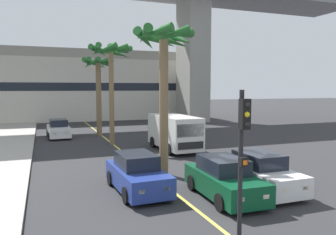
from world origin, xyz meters
TOP-DOWN VIEW (x-y plane):
  - lane_stripe_center at (0.00, 24.00)m, footprint 0.14×56.00m
  - pier_building_backdrop at (0.00, 47.89)m, footprint 29.09×8.04m
  - car_queue_front at (-1.36, 13.99)m, footprint 1.95×4.16m
  - car_queue_second at (-3.67, 30.85)m, footprint 1.95×4.16m
  - car_queue_third at (1.57, 12.03)m, footprint 1.95×4.16m
  - car_queue_fourth at (3.45, 12.32)m, footprint 1.85×4.11m
  - delivery_van at (3.44, 21.94)m, footprint 2.25×5.29m
  - traffic_light_median_near at (-0.26, 8.01)m, footprint 0.24×0.37m
  - palm_tree_near_median at (0.53, 16.03)m, footprint 3.04×3.04m
  - palm_tree_mid_median at (-0.22, 30.73)m, footprint 2.84×2.82m
  - palm_tree_far_median at (-0.08, 25.72)m, footprint 3.34×3.34m

SIDE VIEW (x-z plane):
  - lane_stripe_center at x=0.00m, z-range 0.00..0.01m
  - car_queue_front at x=-1.36m, z-range -0.06..1.50m
  - car_queue_second at x=-3.67m, z-range -0.06..1.50m
  - car_queue_third at x=1.57m, z-range -0.06..1.50m
  - car_queue_fourth at x=3.45m, z-range -0.06..1.50m
  - delivery_van at x=3.44m, z-range 0.11..2.47m
  - traffic_light_median_near at x=-0.26m, z-range 0.61..4.81m
  - pier_building_backdrop at x=0.00m, z-range -0.06..9.12m
  - palm_tree_mid_median at x=-0.22m, z-range 1.93..8.91m
  - palm_tree_near_median at x=0.53m, z-range 2.10..9.28m
  - palm_tree_far_median at x=-0.08m, z-range 2.48..10.00m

